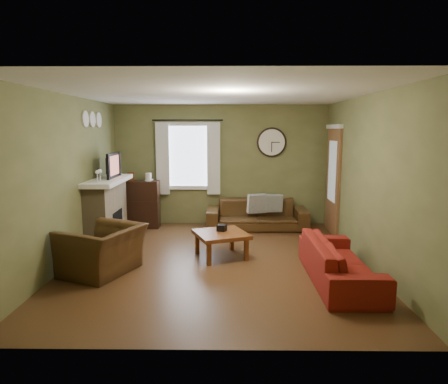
{
  "coord_description": "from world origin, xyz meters",
  "views": [
    {
      "loc": [
        0.18,
        -6.1,
        2.06
      ],
      "look_at": [
        0.1,
        0.4,
        1.05
      ],
      "focal_mm": 32.0,
      "sensor_mm": 36.0,
      "label": 1
    }
  ],
  "objects_px": {
    "armchair": "(103,250)",
    "coffee_table": "(221,245)",
    "bookshelf": "(139,204)",
    "sofa_red": "(339,261)",
    "sofa_brown": "(257,214)"
  },
  "relations": [
    {
      "from": "coffee_table",
      "to": "bookshelf",
      "type": "bearing_deg",
      "value": 131.45
    },
    {
      "from": "bookshelf",
      "to": "sofa_brown",
      "type": "distance_m",
      "value": 2.5
    },
    {
      "from": "bookshelf",
      "to": "coffee_table",
      "type": "distance_m",
      "value": 2.7
    },
    {
      "from": "bookshelf",
      "to": "sofa_red",
      "type": "xyz_separation_m",
      "value": [
        3.42,
        -3.05,
        -0.21
      ]
    },
    {
      "from": "sofa_brown",
      "to": "coffee_table",
      "type": "relative_size",
      "value": 2.69
    },
    {
      "from": "sofa_brown",
      "to": "armchair",
      "type": "distance_m",
      "value": 3.61
    },
    {
      "from": "sofa_brown",
      "to": "armchair",
      "type": "height_order",
      "value": "armchair"
    },
    {
      "from": "sofa_red",
      "to": "coffee_table",
      "type": "height_order",
      "value": "sofa_red"
    },
    {
      "from": "bookshelf",
      "to": "sofa_red",
      "type": "bearing_deg",
      "value": -41.75
    },
    {
      "from": "armchair",
      "to": "coffee_table",
      "type": "height_order",
      "value": "armchair"
    },
    {
      "from": "bookshelf",
      "to": "sofa_red",
      "type": "height_order",
      "value": "bookshelf"
    },
    {
      "from": "sofa_red",
      "to": "coffee_table",
      "type": "relative_size",
      "value": 2.5
    },
    {
      "from": "sofa_red",
      "to": "armchair",
      "type": "height_order",
      "value": "armchair"
    },
    {
      "from": "sofa_brown",
      "to": "sofa_red",
      "type": "height_order",
      "value": "sofa_brown"
    },
    {
      "from": "bookshelf",
      "to": "armchair",
      "type": "xyz_separation_m",
      "value": [
        0.07,
        -2.76,
        -0.16
      ]
    }
  ]
}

